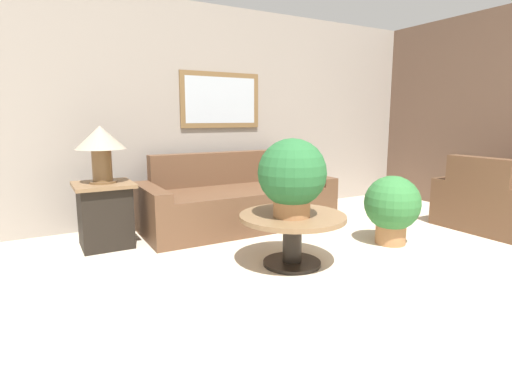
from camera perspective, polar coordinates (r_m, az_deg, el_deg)
ground_plane at (r=2.98m, az=28.23°, el=-16.71°), size 20.00×20.00×0.00m
wall_back at (r=5.24m, az=-3.21°, el=9.90°), size 7.63×0.09×2.60m
wall_right at (r=5.99m, az=30.63°, el=8.53°), size 0.06×5.30×2.60m
couch_main at (r=4.64m, az=-2.86°, el=-2.79°), size 2.17×0.95×0.84m
armchair at (r=5.22m, az=30.92°, el=-2.75°), size 0.87×1.07×0.84m
coffee_table at (r=3.42m, az=5.22°, el=-6.47°), size 0.90×0.90×0.44m
side_table at (r=4.17m, az=-20.75°, el=-4.17°), size 0.54×0.54×0.63m
table_lamp at (r=4.07m, az=-21.32°, el=5.33°), size 0.47×0.47×0.55m
potted_plant_on_table at (r=3.26m, az=5.18°, el=1.09°), size 0.56×0.56×0.65m
potted_plant_floor at (r=4.18m, az=18.86°, el=-3.16°), size 0.55×0.55×0.69m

